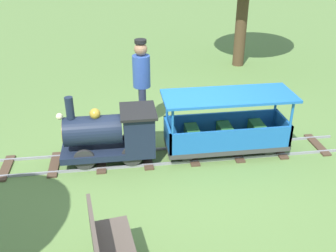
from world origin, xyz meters
The scene contains 5 objects.
ground_plane centered at (0.00, 0.00, 0.00)m, with size 60.00×60.00×0.00m, color #608442.
track centered at (0.00, 0.20, 0.02)m, with size 0.69×5.70×0.04m.
locomotive centered at (0.00, 1.07, 0.49)m, with size 0.65×1.45×1.07m.
passenger_car centered at (0.00, -0.70, 0.42)m, with size 0.75×2.00×0.97m.
conductor_person centered at (1.06, 0.53, 0.96)m, with size 0.30×0.30×1.62m.
Camera 1 is at (-5.12, 0.96, 3.22)m, focal length 40.89 mm.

